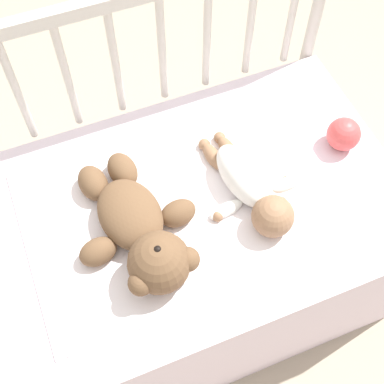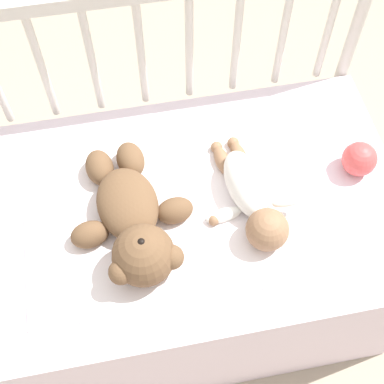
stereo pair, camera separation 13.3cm
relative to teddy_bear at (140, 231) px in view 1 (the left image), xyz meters
name	(u,v)px [view 1 (the left image)]	position (x,y,z in m)	size (l,w,h in m)	color
ground_plane	(192,283)	(0.16, 0.05, -0.60)	(12.00, 12.00, 0.00)	tan
crib_mattress	(192,249)	(0.16, 0.05, -0.33)	(1.12, 0.71, 0.54)	silver
crib_rail	(141,77)	(0.16, 0.43, 0.04)	(1.12, 0.04, 0.93)	beige
blanket	(181,206)	(0.13, 0.06, -0.06)	(0.80, 0.53, 0.01)	white
teddy_bear	(140,231)	(0.00, 0.00, 0.00)	(0.32, 0.43, 0.15)	brown
baby	(250,187)	(0.30, 0.02, -0.01)	(0.26, 0.36, 0.11)	white
toy_ball	(344,134)	(0.61, 0.08, -0.01)	(0.09, 0.09, 0.09)	#DB4C4C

